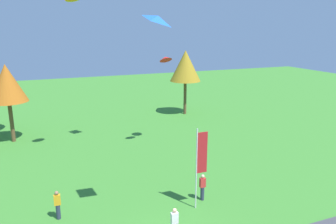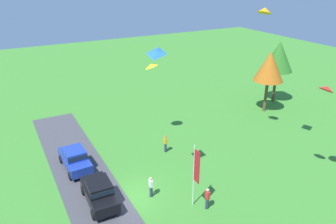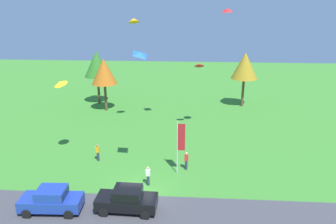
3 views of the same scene
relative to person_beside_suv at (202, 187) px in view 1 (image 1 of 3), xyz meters
The scene contains 8 objects.
person_beside_suv is the anchor object (origin of this frame).
person_on_lawn 8.55m from the person_beside_suv, behind, with size 0.36×0.24×1.71m.
person_watching_sky 4.28m from the person_beside_suv, 136.83° to the right, with size 0.36×0.24×1.71m.
tree_lone_near 20.50m from the person_beside_suv, 125.14° to the left, with size 3.45×3.45×7.29m.
tree_right_of_center 21.72m from the person_beside_suv, 68.24° to the left, with size 3.71×3.71×7.84m.
flag_banner 2.43m from the person_beside_suv, 129.74° to the right, with size 0.71×0.08×4.95m.
kite_diamond_over_trees 10.79m from the person_beside_suv, 149.79° to the right, with size 1.00×1.10×0.26m, color blue.
kite_delta_topmost 11.63m from the person_beside_suv, 82.91° to the left, with size 1.05×1.05×0.31m, color red.
Camera 1 is at (-5.08, -12.32, 10.43)m, focal length 35.00 mm.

